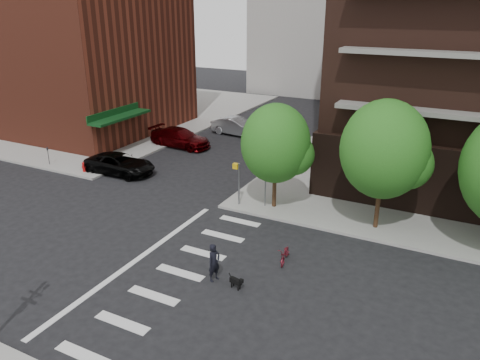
{
  "coord_description": "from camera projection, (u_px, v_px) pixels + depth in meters",
  "views": [
    {
      "loc": [
        13.85,
        -15.16,
        11.69
      ],
      "look_at": [
        3.0,
        6.0,
        2.5
      ],
      "focal_mm": 35.0,
      "sensor_mm": 36.0,
      "label": 1
    }
  ],
  "objects": [
    {
      "name": "dog_walker",
      "position": [
        214.0,
        262.0,
        20.57
      ],
      "size": [
        0.74,
        0.58,
        1.77
      ],
      "primitive_type": "imported",
      "rotation": [
        0.0,
        0.0,
        1.3
      ],
      "color": "black",
      "rests_on": "ground"
    },
    {
      "name": "crosswalk",
      "position": [
        166.0,
        268.0,
        21.75
      ],
      "size": [
        3.85,
        13.0,
        0.01
      ],
      "color": "silver",
      "rests_on": "ground"
    },
    {
      "name": "sidewalk_nw",
      "position": [
        94.0,
        110.0,
        52.6
      ],
      "size": [
        31.0,
        33.0,
        0.15
      ],
      "primitive_type": "cube",
      "color": "gray",
      "rests_on": "ground"
    },
    {
      "name": "parked_car_silver",
      "position": [
        237.0,
        127.0,
        42.93
      ],
      "size": [
        2.16,
        4.99,
        1.6
      ],
      "primitive_type": "imported",
      "rotation": [
        0.0,
        0.0,
        1.47
      ],
      "color": "#929599",
      "rests_on": "ground"
    },
    {
      "name": "dog",
      "position": [
        236.0,
        281.0,
        20.12
      ],
      "size": [
        0.7,
        0.31,
        0.58
      ],
      "rotation": [
        0.0,
        0.0,
        -0.22
      ],
      "color": "black",
      "rests_on": "ground"
    },
    {
      "name": "parked_car_maroon",
      "position": [
        180.0,
        138.0,
        39.49
      ],
      "size": [
        2.53,
        5.56,
        1.58
      ],
      "primitive_type": "imported",
      "rotation": [
        0.0,
        0.0,
        1.51
      ],
      "color": "#3A0204",
      "rests_on": "ground"
    },
    {
      "name": "scooter",
      "position": [
        285.0,
        254.0,
        22.18
      ],
      "size": [
        0.79,
        1.6,
        0.81
      ],
      "primitive_type": "imported",
      "rotation": [
        0.0,
        0.0,
        0.18
      ],
      "color": "maroon",
      "rests_on": "ground"
    },
    {
      "name": "tree_b",
      "position": [
        384.0,
        150.0,
        23.85
      ],
      "size": [
        4.5,
        4.5,
        6.65
      ],
      "color": "#301E11",
      "rests_on": "sidewalk_ne"
    },
    {
      "name": "parked_car_black",
      "position": [
        120.0,
        164.0,
        33.39
      ],
      "size": [
        2.58,
        5.26,
        1.44
      ],
      "primitive_type": "imported",
      "rotation": [
        0.0,
        0.0,
        1.61
      ],
      "color": "black",
      "rests_on": "ground"
    },
    {
      "name": "midrise_nw",
      "position": [
        59.0,
        17.0,
        43.33
      ],
      "size": [
        21.4,
        15.5,
        20.0
      ],
      "color": "maroon",
      "rests_on": "sidewalk_nw"
    },
    {
      "name": "fire_hydrant",
      "position": [
        84.0,
        166.0,
        33.44
      ],
      "size": [
        0.24,
        0.24,
        0.73
      ],
      "color": "#A50C0C",
      "rests_on": "sidewalk_nw"
    },
    {
      "name": "parking_meter",
      "position": [
        48.0,
        154.0,
        34.78
      ],
      "size": [
        0.1,
        0.08,
        1.32
      ],
      "color": "black",
      "rests_on": "sidewalk_nw"
    },
    {
      "name": "tree_a",
      "position": [
        276.0,
        144.0,
        26.58
      ],
      "size": [
        4.0,
        4.0,
        5.9
      ],
      "color": "#301E11",
      "rests_on": "sidewalk_ne"
    },
    {
      "name": "pedestrian_signal",
      "position": [
        245.0,
        178.0,
        27.61
      ],
      "size": [
        2.18,
        0.67,
        2.6
      ],
      "color": "slate",
      "rests_on": "sidewalk_ne"
    },
    {
      "name": "ground",
      "position": [
        129.0,
        257.0,
        22.69
      ],
      "size": [
        120.0,
        120.0,
        0.0
      ],
      "primitive_type": "plane",
      "color": "black",
      "rests_on": "ground"
    }
  ]
}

